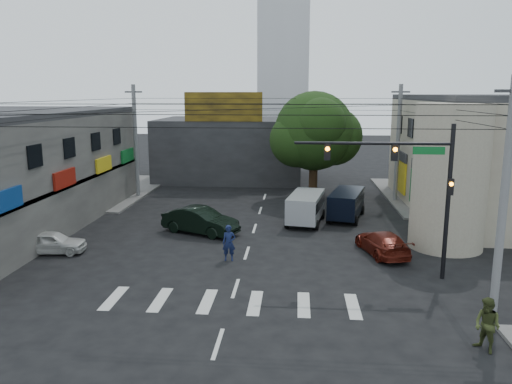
# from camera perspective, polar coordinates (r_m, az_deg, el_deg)

# --- Properties ---
(ground) EXTENTS (160.00, 160.00, 0.00)m
(ground) POSITION_cam_1_polar(r_m,az_deg,el_deg) (25.36, -1.52, -8.40)
(ground) COLOR black
(ground) RESTS_ON ground
(sidewalk_far_left) EXTENTS (16.00, 16.00, 0.15)m
(sidewalk_far_left) POSITION_cam_1_polar(r_m,az_deg,el_deg) (47.31, -21.23, 0.20)
(sidewalk_far_left) COLOR #514F4C
(sidewalk_far_left) RESTS_ON ground
(sidewalk_far_right) EXTENTS (16.00, 16.00, 0.15)m
(sidewalk_far_right) POSITION_cam_1_polar(r_m,az_deg,el_deg) (45.28, 24.46, -0.52)
(sidewalk_far_right) COLOR #514F4C
(sidewalk_far_right) RESTS_ON ground
(corner_column) EXTENTS (4.00, 4.00, 8.00)m
(corner_column) POSITION_cam_1_polar(r_m,az_deg,el_deg) (29.33, 21.25, 1.61)
(corner_column) COLOR gray
(corner_column) RESTS_ON ground
(building_far) EXTENTS (14.00, 10.00, 6.00)m
(building_far) POSITION_cam_1_polar(r_m,az_deg,el_deg) (50.48, -2.88, 4.97)
(building_far) COLOR #232326
(building_far) RESTS_ON ground
(billboard) EXTENTS (7.00, 0.30, 2.60)m
(billboard) POSITION_cam_1_polar(r_m,az_deg,el_deg) (45.34, -3.75, 9.69)
(billboard) COLOR olive
(billboard) RESTS_ON building_far
(tower_distant) EXTENTS (9.00, 9.00, 44.00)m
(tower_distant) POSITION_cam_1_polar(r_m,az_deg,el_deg) (94.73, 3.24, 19.43)
(tower_distant) COLOR silver
(tower_distant) RESTS_ON ground
(street_tree) EXTENTS (6.40, 6.40, 8.70)m
(street_tree) POSITION_cam_1_polar(r_m,az_deg,el_deg) (40.87, 6.67, 6.90)
(street_tree) COLOR black
(street_tree) RESTS_ON ground
(traffic_gantry) EXTENTS (7.10, 0.35, 7.20)m
(traffic_gantry) POSITION_cam_1_polar(r_m,az_deg,el_deg) (23.61, 17.39, 1.73)
(traffic_gantry) COLOR black
(traffic_gantry) RESTS_ON ground
(utility_pole_near_right) EXTENTS (0.32, 0.32, 9.20)m
(utility_pole_near_right) POSITION_cam_1_polar(r_m,az_deg,el_deg) (21.16, 26.48, -0.64)
(utility_pole_near_right) COLOR #59595B
(utility_pole_near_right) RESTS_ON ground
(utility_pole_far_left) EXTENTS (0.32, 0.32, 9.20)m
(utility_pole_far_left) POSITION_cam_1_polar(r_m,az_deg,el_deg) (42.03, -13.58, 5.59)
(utility_pole_far_left) COLOR #59595B
(utility_pole_far_left) RESTS_ON ground
(utility_pole_far_right) EXTENTS (0.32, 0.32, 9.20)m
(utility_pole_far_right) POSITION_cam_1_polar(r_m,az_deg,el_deg) (40.70, 15.91, 5.30)
(utility_pole_far_right) COLOR #59595B
(utility_pole_far_right) RESTS_ON ground
(dark_sedan) EXTENTS (5.37, 6.15, 1.60)m
(dark_sedan) POSITION_cam_1_polar(r_m,az_deg,el_deg) (30.94, -6.38, -3.27)
(dark_sedan) COLOR black
(dark_sedan) RESTS_ON ground
(white_compact) EXTENTS (2.25, 3.91, 1.22)m
(white_compact) POSITION_cam_1_polar(r_m,az_deg,el_deg) (29.20, -22.31, -5.34)
(white_compact) COLOR beige
(white_compact) RESTS_ON ground
(maroon_sedan) EXTENTS (3.84, 5.19, 1.26)m
(maroon_sedan) POSITION_cam_1_polar(r_m,az_deg,el_deg) (27.70, 14.23, -5.66)
(maroon_sedan) COLOR #50130B
(maroon_sedan) RESTS_ON ground
(silver_minivan) EXTENTS (5.25, 3.49, 1.98)m
(silver_minivan) POSITION_cam_1_polar(r_m,az_deg,el_deg) (33.25, 5.71, -1.90)
(silver_minivan) COLOR #ACAEB4
(silver_minivan) RESTS_ON ground
(navy_van) EXTENTS (5.66, 4.11, 1.92)m
(navy_van) POSITION_cam_1_polar(r_m,az_deg,el_deg) (34.82, 10.28, -1.47)
(navy_van) COLOR black
(navy_van) RESTS_ON ground
(traffic_officer) EXTENTS (0.78, 0.60, 1.87)m
(traffic_officer) POSITION_cam_1_polar(r_m,az_deg,el_deg) (25.84, -3.11, -5.84)
(traffic_officer) COLOR #111A3D
(traffic_officer) RESTS_ON ground
(pedestrian_olive) EXTENTS (1.56, 1.55, 1.88)m
(pedestrian_olive) POSITION_cam_1_polar(r_m,az_deg,el_deg) (18.81, 24.92, -13.66)
(pedestrian_olive) COLOR #333C1B
(pedestrian_olive) RESTS_ON ground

